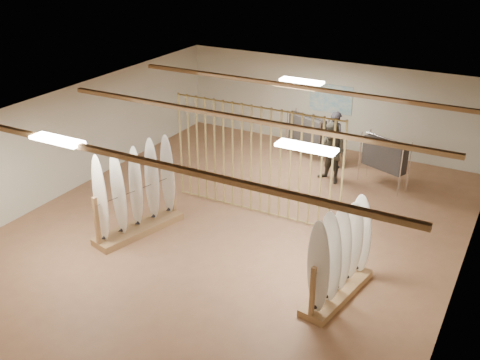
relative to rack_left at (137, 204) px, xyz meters
The scene contains 16 objects.
floor 2.52m from the rack_left, 36.31° to the left, with size 12.00×12.00×0.00m, color #936647.
ceiling 3.17m from the rack_left, 36.31° to the left, with size 12.00×12.00×0.00m, color #9C9994.
wall_back 7.70m from the rack_left, 75.36° to the left, with size 12.00×12.00×0.00m, color beige.
wall_front 5.01m from the rack_left, 67.03° to the right, with size 12.00×12.00×0.00m, color beige.
wall_left 3.44m from the rack_left, 155.04° to the left, with size 12.00×12.00×0.00m, color beige.
wall_right 7.11m from the rack_left, 11.60° to the left, with size 12.00×12.00×0.00m, color beige.
ceiling_slats 3.12m from the rack_left, 36.31° to the left, with size 9.50×6.12×0.10m, color #997245.
light_panels 3.13m from the rack_left, 36.31° to the left, with size 1.20×0.35×0.06m, color white.
bamboo_partition 3.02m from the rack_left, 48.93° to the left, with size 4.45×0.05×2.78m.
poster 7.70m from the rack_left, 75.33° to the left, with size 1.40×0.03×0.90m, color teal.
rack_left is the anchor object (origin of this frame).
rack_right 4.96m from the rack_left, ahead, with size 0.86×2.11×1.95m.
clothing_rack_a 6.35m from the rack_left, 74.41° to the left, with size 1.27×0.72×1.42m.
clothing_rack_b 6.79m from the rack_left, 50.42° to the left, with size 1.29×0.78×1.45m.
shopper_a 6.50m from the rack_left, 65.69° to the left, with size 0.71×0.48×1.94m, color #232229.
shopper_b 5.68m from the rack_left, 58.50° to the left, with size 0.94×0.73×1.95m, color #36332A.
Camera 1 is at (5.69, -10.41, 6.68)m, focal length 42.00 mm.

